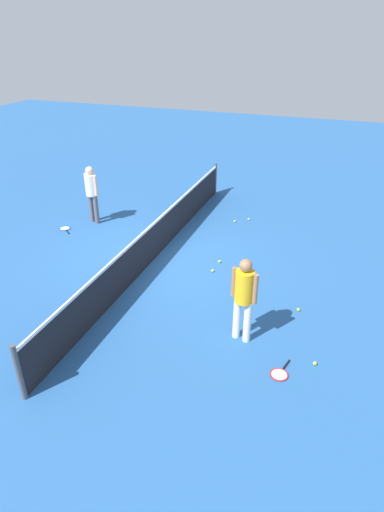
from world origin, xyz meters
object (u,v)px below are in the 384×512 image
(player_far_side, at_px, (92,190))
(tennis_racket_far_player, at_px, (65,229))
(tennis_ball_by_net, at_px, (249,219))
(tennis_ball_stray_left, at_px, (235,221))
(tennis_ball_near_player, at_px, (298,310))
(player_near_side, at_px, (244,294))
(tennis_ball_baseline, at_px, (315,363))
(tennis_ball_stray_right, at_px, (219,261))
(tennis_racket_near_player, at_px, (280,374))
(tennis_ball_midcourt, at_px, (213,271))

(player_far_side, height_order, tennis_racket_far_player, player_far_side)
(tennis_ball_by_net, height_order, tennis_ball_stray_left, same)
(player_far_side, xyz_separation_m, tennis_ball_near_player, (-2.49, -6.36, -0.98))
(player_near_side, bearing_deg, tennis_ball_by_net, 12.12)
(tennis_ball_near_player, distance_m, tennis_ball_baseline, 1.60)
(tennis_racket_far_player, distance_m, tennis_ball_stray_right, 4.79)
(tennis_ball_near_player, distance_m, tennis_ball_stray_right, 2.55)
(tennis_ball_by_net, xyz_separation_m, tennis_ball_stray_right, (-2.81, 0.06, 0.00))
(player_far_side, xyz_separation_m, tennis_ball_stray_left, (1.43, -3.93, -0.98))
(player_far_side, relative_size, tennis_racket_near_player, 2.80)
(tennis_ball_by_net, height_order, tennis_ball_baseline, same)
(tennis_ball_stray_left, bearing_deg, tennis_ball_midcourt, -174.78)
(tennis_ball_baseline, bearing_deg, tennis_ball_by_net, 24.16)
(player_far_side, height_order, tennis_racket_near_player, player_far_side)
(tennis_racket_far_player, height_order, tennis_ball_midcourt, tennis_ball_midcourt)
(tennis_ball_midcourt, xyz_separation_m, tennis_ball_stray_right, (0.49, -0.02, 0.00))
(tennis_ball_stray_right, bearing_deg, tennis_ball_stray_left, 6.68)
(player_near_side, bearing_deg, tennis_ball_stray_right, 24.98)
(tennis_ball_midcourt, relative_size, tennis_ball_baseline, 1.00)
(tennis_ball_baseline, distance_m, tennis_ball_stray_left, 6.17)
(tennis_racket_near_player, xyz_separation_m, tennis_ball_stray_left, (5.87, 2.39, 0.02))
(player_far_side, xyz_separation_m, tennis_ball_baseline, (-4.01, -6.86, -0.98))
(tennis_ball_midcourt, distance_m, tennis_ball_baseline, 3.59)
(tennis_racket_far_player, relative_size, tennis_ball_midcourt, 8.48)
(tennis_ball_by_net, xyz_separation_m, tennis_ball_stray_left, (-0.29, 0.36, 0.00))
(tennis_ball_by_net, relative_size, tennis_ball_midcourt, 1.00)
(tennis_ball_midcourt, height_order, tennis_ball_baseline, same)
(player_far_side, distance_m, tennis_racket_near_player, 7.79)
(player_near_side, bearing_deg, tennis_ball_baseline, -100.41)
(tennis_racket_far_player, bearing_deg, player_far_side, -36.41)
(player_far_side, xyz_separation_m, tennis_ball_midcourt, (-1.59, -4.21, -0.98))
(tennis_racket_near_player, distance_m, tennis_ball_stray_right, 3.95)
(tennis_ball_midcourt, xyz_separation_m, tennis_ball_baseline, (-2.42, -2.65, 0.00))
(tennis_racket_near_player, height_order, tennis_ball_midcourt, tennis_ball_midcourt)
(tennis_ball_near_player, height_order, tennis_ball_by_net, same)
(tennis_racket_near_player, bearing_deg, player_near_side, 51.14)
(tennis_racket_far_player, bearing_deg, player_near_side, -116.53)
(tennis_ball_by_net, height_order, tennis_ball_midcourt, same)
(tennis_racket_near_player, bearing_deg, tennis_ball_stray_left, 22.17)
(tennis_ball_baseline, distance_m, tennis_ball_stray_right, 3.92)
(tennis_racket_far_player, bearing_deg, tennis_ball_by_net, -63.03)
(player_far_side, bearing_deg, tennis_ball_midcourt, -110.65)
(player_far_side, height_order, tennis_ball_by_net, player_far_side)
(player_near_side, relative_size, tennis_ball_baseline, 25.76)
(tennis_ball_by_net, bearing_deg, tennis_racket_near_player, -161.72)
(tennis_ball_midcourt, height_order, tennis_ball_stray_right, same)
(tennis_racket_near_player, bearing_deg, tennis_ball_by_net, 18.28)
(tennis_racket_far_player, height_order, tennis_ball_stray_right, tennis_ball_stray_right)
(tennis_racket_near_player, distance_m, tennis_ball_midcourt, 3.56)
(tennis_racket_far_player, relative_size, tennis_ball_by_net, 8.48)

